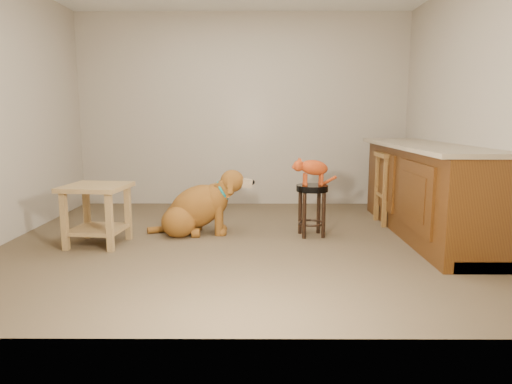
{
  "coord_description": "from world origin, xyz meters",
  "views": [
    {
      "loc": [
        0.21,
        -4.35,
        1.21
      ],
      "look_at": [
        0.19,
        0.27,
        0.45
      ],
      "focal_mm": 32.0,
      "sensor_mm": 36.0,
      "label": 1
    }
  ],
  "objects_px": {
    "side_table": "(97,205)",
    "golden_retriever": "(198,208)",
    "wood_stool": "(396,187)",
    "tabby_kitten": "(311,168)",
    "padded_stool": "(312,200)"
  },
  "relations": [
    {
      "from": "side_table",
      "to": "golden_retriever",
      "type": "relative_size",
      "value": 0.54
    },
    {
      "from": "golden_retriever",
      "to": "tabby_kitten",
      "type": "height_order",
      "value": "tabby_kitten"
    },
    {
      "from": "side_table",
      "to": "golden_retriever",
      "type": "xyz_separation_m",
      "value": [
        0.9,
        0.43,
        -0.11
      ]
    },
    {
      "from": "padded_stool",
      "to": "side_table",
      "type": "relative_size",
      "value": 0.86
    },
    {
      "from": "wood_stool",
      "to": "side_table",
      "type": "relative_size",
      "value": 1.32
    },
    {
      "from": "wood_stool",
      "to": "golden_retriever",
      "type": "distance_m",
      "value": 2.26
    },
    {
      "from": "wood_stool",
      "to": "golden_retriever",
      "type": "xyz_separation_m",
      "value": [
        -2.21,
        -0.47,
        -0.16
      ]
    },
    {
      "from": "side_table",
      "to": "tabby_kitten",
      "type": "relative_size",
      "value": 1.27
    },
    {
      "from": "wood_stool",
      "to": "side_table",
      "type": "bearing_deg",
      "value": -163.95
    },
    {
      "from": "wood_stool",
      "to": "tabby_kitten",
      "type": "bearing_deg",
      "value": -151.81
    },
    {
      "from": "side_table",
      "to": "golden_retriever",
      "type": "bearing_deg",
      "value": 25.38
    },
    {
      "from": "wood_stool",
      "to": "tabby_kitten",
      "type": "distance_m",
      "value": 1.21
    },
    {
      "from": "side_table",
      "to": "tabby_kitten",
      "type": "height_order",
      "value": "tabby_kitten"
    },
    {
      "from": "side_table",
      "to": "golden_retriever",
      "type": "distance_m",
      "value": 1.0
    },
    {
      "from": "golden_retriever",
      "to": "tabby_kitten",
      "type": "bearing_deg",
      "value": -7.0
    }
  ]
}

